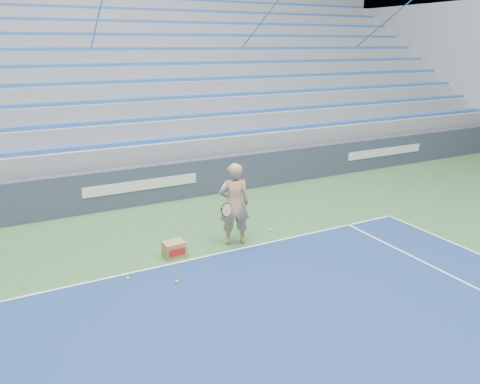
{
  "coord_description": "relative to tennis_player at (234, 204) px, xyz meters",
  "views": [
    {
      "loc": [
        -3.34,
        3.53,
        4.33
      ],
      "look_at": [
        1.31,
        12.38,
        1.15
      ],
      "focal_mm": 35.0,
      "sensor_mm": 36.0,
      "label": 1
    }
  ],
  "objects": [
    {
      "name": "tennis_ball_2",
      "position": [
        -2.6,
        -0.6,
        -0.91
      ],
      "size": [
        0.07,
        0.07,
        0.07
      ],
      "primitive_type": "sphere",
      "color": "#CAE92F",
      "rests_on": "ground"
    },
    {
      "name": "tennis_ball_0",
      "position": [
        1.1,
        0.24,
        -0.91
      ],
      "size": [
        0.07,
        0.07,
        0.07
      ],
      "primitive_type": "sphere",
      "color": "#CAE92F",
      "rests_on": "ground"
    },
    {
      "name": "bleachers",
      "position": [
        -1.09,
        9.36,
        1.42
      ],
      "size": [
        31.0,
        9.15,
        7.3
      ],
      "color": "gray",
      "rests_on": "ground"
    },
    {
      "name": "tennis_ball_3",
      "position": [
        0.22,
        0.09,
        -0.91
      ],
      "size": [
        0.07,
        0.07,
        0.07
      ],
      "primitive_type": "sphere",
      "color": "#CAE92F",
      "rests_on": "ground"
    },
    {
      "name": "tennis_ball_1",
      "position": [
        -1.82,
        -1.16,
        -0.91
      ],
      "size": [
        0.07,
        0.07,
        0.07
      ],
      "primitive_type": "sphere",
      "color": "#CAE92F",
      "rests_on": "ground"
    },
    {
      "name": "sponsor_barrier",
      "position": [
        -1.08,
        3.65,
        -0.39
      ],
      "size": [
        30.0,
        0.32,
        1.1
      ],
      "color": "#353C51",
      "rests_on": "ground"
    },
    {
      "name": "tennis_player",
      "position": [
        0.0,
        0.0,
        0.0
      ],
      "size": [
        0.99,
        0.92,
        1.88
      ],
      "color": "tan",
      "rests_on": "ground"
    },
    {
      "name": "ball_box",
      "position": [
        -1.44,
        -0.02,
        -0.77
      ],
      "size": [
        0.46,
        0.36,
        0.33
      ],
      "color": "#9B714B",
      "rests_on": "ground"
    }
  ]
}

